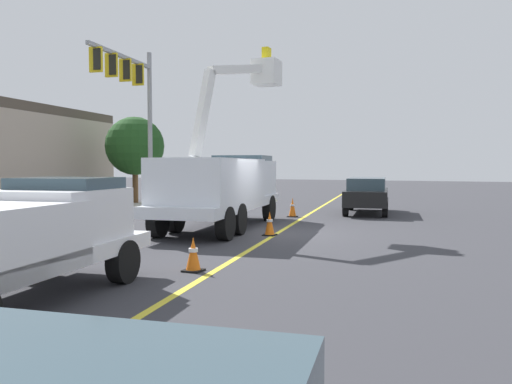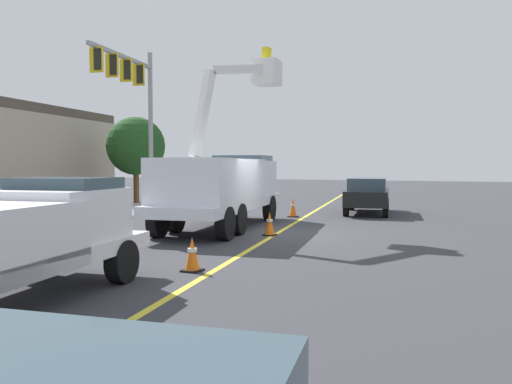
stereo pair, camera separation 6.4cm
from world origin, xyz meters
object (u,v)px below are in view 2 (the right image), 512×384
at_px(service_pickup_truck, 9,238).
at_px(traffic_signal_mast, 133,93).
at_px(traffic_cone_mid_rear, 270,224).
at_px(traffic_cone_mid_front, 192,254).
at_px(passing_minivan, 368,193).
at_px(utility_bucket_truck, 223,184).
at_px(traffic_cone_trailing, 293,208).

relative_size(service_pickup_truck, traffic_signal_mast, 0.75).
bearing_deg(traffic_cone_mid_rear, traffic_cone_mid_front, -175.48).
relative_size(passing_minivan, traffic_signal_mast, 0.64).
relative_size(utility_bucket_truck, passing_minivan, 1.69).
height_order(traffic_cone_mid_rear, traffic_cone_trailing, traffic_cone_trailing).
height_order(utility_bucket_truck, traffic_cone_trailing, utility_bucket_truck).
bearing_deg(traffic_cone_trailing, traffic_signal_mast, 105.29).
bearing_deg(traffic_cone_mid_rear, traffic_signal_mast, 64.69).
height_order(traffic_cone_trailing, traffic_signal_mast, traffic_signal_mast).
xyz_separation_m(service_pickup_truck, traffic_signal_mast, (13.09, 7.28, 4.48)).
bearing_deg(utility_bucket_truck, service_pickup_truck, -172.54).
relative_size(passing_minivan, traffic_cone_mid_front, 6.70).
distance_m(service_pickup_truck, traffic_signal_mast, 15.63).
height_order(utility_bucket_truck, passing_minivan, utility_bucket_truck).
bearing_deg(traffic_signal_mast, passing_minivan, -63.55).
xyz_separation_m(service_pickup_truck, traffic_cone_mid_front, (3.45, -1.41, -0.75)).
height_order(utility_bucket_truck, traffic_cone_mid_front, utility_bucket_truck).
xyz_separation_m(utility_bucket_truck, service_pickup_truck, (-10.46, -1.37, -0.48)).
distance_m(utility_bucket_truck, passing_minivan, 8.48).
bearing_deg(traffic_signal_mast, utility_bucket_truck, -113.98).
height_order(passing_minivan, traffic_cone_trailing, passing_minivan).
bearing_deg(passing_minivan, traffic_cone_trailing, 137.10).
bearing_deg(traffic_cone_mid_front, traffic_cone_trailing, 7.99).
relative_size(service_pickup_truck, traffic_cone_trailing, 6.88).
relative_size(utility_bucket_truck, traffic_cone_trailing, 9.99).
bearing_deg(traffic_signal_mast, traffic_cone_trailing, -74.71).
relative_size(utility_bucket_truck, traffic_cone_mid_rear, 10.69).
height_order(passing_minivan, traffic_cone_mid_rear, passing_minivan).
height_order(passing_minivan, traffic_signal_mast, traffic_signal_mast).
distance_m(utility_bucket_truck, traffic_signal_mast, 7.60).
xyz_separation_m(traffic_cone_mid_rear, traffic_signal_mast, (3.90, 8.24, 5.21)).
relative_size(traffic_cone_mid_rear, traffic_signal_mast, 0.10).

